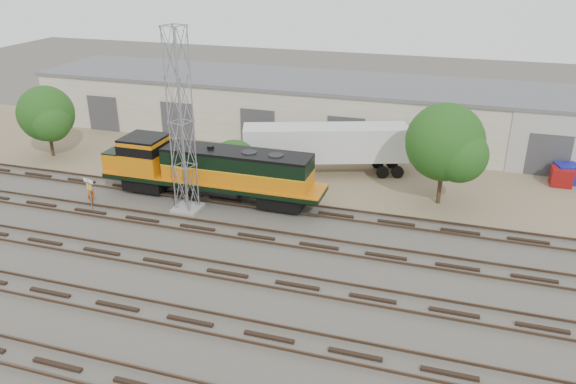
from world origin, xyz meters
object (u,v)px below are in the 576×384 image
(worker, at_px, (91,192))
(locomotive, at_px, (208,169))
(semi_trailer, at_px, (329,144))
(signal_tower, at_px, (181,126))

(worker, bearing_deg, locomotive, -123.46)
(worker, bearing_deg, semi_trailer, -110.99)
(locomotive, height_order, semi_trailer, locomotive)
(locomotive, relative_size, worker, 8.76)
(signal_tower, height_order, worker, signal_tower)
(locomotive, xyz_separation_m, worker, (-7.45, -3.34, -1.32))
(signal_tower, xyz_separation_m, worker, (-6.76, -1.27, -5.02))
(signal_tower, distance_m, semi_trailer, 12.58)
(signal_tower, relative_size, semi_trailer, 0.95)
(semi_trailer, bearing_deg, signal_tower, -148.19)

